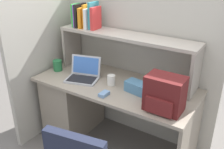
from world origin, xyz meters
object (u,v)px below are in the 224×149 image
Objects in this scene: paper_cup at (111,80)px; tissue_box at (137,87)px; snack_canister at (58,65)px; computer_mouse at (104,94)px; backpack at (165,94)px; laptop at (84,74)px.

tissue_box is at bearing 0.65° from paper_cup.
snack_canister is at bearing -169.05° from tissue_box.
snack_canister is at bearing -178.24° from paper_cup.
paper_cup is 0.68m from snack_canister.
snack_canister reaches higher than computer_mouse.
computer_mouse is (-0.53, -0.07, -0.13)m from backpack.
backpack is 2.88× the size of computer_mouse.
backpack reaches higher than computer_mouse.
computer_mouse is 0.47× the size of tissue_box.
laptop is 1.68× the size of tissue_box.
snack_canister reaches higher than paper_cup.
tissue_box is (0.28, 0.00, -0.00)m from paper_cup.
backpack reaches higher than paper_cup.
computer_mouse is 1.02× the size of paper_cup.
laptop reaches higher than computer_mouse.
tissue_box is at bearing 46.08° from computer_mouse.
laptop reaches higher than tissue_box.
paper_cup is at bearing -169.83° from tissue_box.
backpack is 2.96× the size of paper_cup.
paper_cup is at bearing 107.63° from computer_mouse.
laptop is at bearing 173.07° from backpack.
paper_cup is 0.46× the size of tissue_box.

